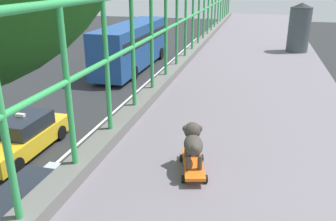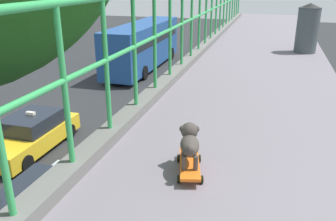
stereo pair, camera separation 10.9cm
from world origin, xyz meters
The scene contains 6 objects.
car_silver_fifth centered at (-4.38, 6.54, 0.70)m, with size 2.02×4.51×1.47m.
car_yellow_cab_sixth centered at (-7.77, 10.72, 0.68)m, with size 1.94×4.53×1.57m.
city_bus centered at (-8.13, 24.73, 1.89)m, with size 2.51×10.66×3.35m.
toy_skateboard centered at (0.60, 2.29, 5.20)m, with size 0.28×0.52×0.08m.
small_dog centered at (0.60, 2.31, 5.38)m, with size 0.21×0.38×0.28m.
litter_bin centered at (1.76, 7.49, 5.62)m, with size 0.43×0.43×0.96m.
Camera 2 is at (1.13, -0.07, 6.56)m, focal length 37.82 mm.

